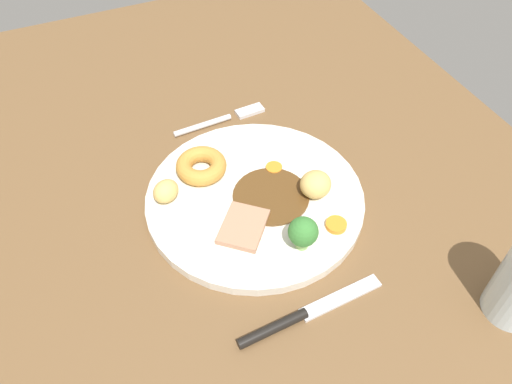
{
  "coord_description": "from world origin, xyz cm",
  "views": [
    {
      "loc": [
        41.75,
        -19.59,
        56.07
      ],
      "look_at": [
        0.38,
        -1.28,
        6.0
      ],
      "focal_mm": 35.74,
      "sensor_mm": 36.0,
      "label": 1
    }
  ],
  "objects_px": {
    "knife": "(299,317)",
    "fork": "(222,119)",
    "dinner_plate": "(256,200)",
    "carrot_coin_front": "(336,225)",
    "yorkshire_pudding": "(201,166)",
    "carrot_coin_back": "(274,168)",
    "roast_potato_left": "(166,191)",
    "meat_slice_main": "(243,227)",
    "roast_potato_right": "(316,184)",
    "broccoli_floret": "(303,232)"
  },
  "relations": [
    {
      "from": "roast_potato_left",
      "to": "broccoli_floret",
      "type": "relative_size",
      "value": 0.78
    },
    {
      "from": "carrot_coin_front",
      "to": "carrot_coin_back",
      "type": "relative_size",
      "value": 1.17
    },
    {
      "from": "roast_potato_right",
      "to": "knife",
      "type": "bearing_deg",
      "value": -33.63
    },
    {
      "from": "roast_potato_left",
      "to": "fork",
      "type": "distance_m",
      "value": 0.19
    },
    {
      "from": "knife",
      "to": "fork",
      "type": "bearing_deg",
      "value": 79.27
    },
    {
      "from": "dinner_plate",
      "to": "carrot_coin_front",
      "type": "relative_size",
      "value": 10.86
    },
    {
      "from": "roast_potato_left",
      "to": "fork",
      "type": "relative_size",
      "value": 0.24
    },
    {
      "from": "carrot_coin_back",
      "to": "dinner_plate",
      "type": "bearing_deg",
      "value": -49.26
    },
    {
      "from": "roast_potato_right",
      "to": "dinner_plate",
      "type": "bearing_deg",
      "value": -109.18
    },
    {
      "from": "dinner_plate",
      "to": "roast_potato_right",
      "type": "relative_size",
      "value": 6.92
    },
    {
      "from": "roast_potato_right",
      "to": "broccoli_floret",
      "type": "xyz_separation_m",
      "value": [
        0.07,
        -0.06,
        0.01
      ]
    },
    {
      "from": "meat_slice_main",
      "to": "yorkshire_pudding",
      "type": "relative_size",
      "value": 0.95
    },
    {
      "from": "fork",
      "to": "knife",
      "type": "distance_m",
      "value": 0.36
    },
    {
      "from": "roast_potato_left",
      "to": "meat_slice_main",
      "type": "bearing_deg",
      "value": 39.82
    },
    {
      "from": "roast_potato_right",
      "to": "carrot_coin_back",
      "type": "bearing_deg",
      "value": -155.07
    },
    {
      "from": "yorkshire_pudding",
      "to": "carrot_coin_front",
      "type": "xyz_separation_m",
      "value": [
        0.16,
        0.12,
        -0.01
      ]
    },
    {
      "from": "dinner_plate",
      "to": "carrot_coin_back",
      "type": "relative_size",
      "value": 12.66
    },
    {
      "from": "carrot_coin_back",
      "to": "broccoli_floret",
      "type": "xyz_separation_m",
      "value": [
        0.13,
        -0.03,
        0.02
      ]
    },
    {
      "from": "dinner_plate",
      "to": "fork",
      "type": "relative_size",
      "value": 1.92
    },
    {
      "from": "roast_potato_right",
      "to": "carrot_coin_front",
      "type": "distance_m",
      "value": 0.06
    },
    {
      "from": "dinner_plate",
      "to": "yorkshire_pudding",
      "type": "height_order",
      "value": "yorkshire_pudding"
    },
    {
      "from": "meat_slice_main",
      "to": "fork",
      "type": "relative_size",
      "value": 0.44
    },
    {
      "from": "roast_potato_left",
      "to": "roast_potato_right",
      "type": "height_order",
      "value": "roast_potato_right"
    },
    {
      "from": "dinner_plate",
      "to": "knife",
      "type": "distance_m",
      "value": 0.18
    },
    {
      "from": "roast_potato_left",
      "to": "carrot_coin_front",
      "type": "relative_size",
      "value": 1.36
    },
    {
      "from": "carrot_coin_back",
      "to": "knife",
      "type": "distance_m",
      "value": 0.23
    },
    {
      "from": "carrot_coin_front",
      "to": "broccoli_floret",
      "type": "relative_size",
      "value": 0.58
    },
    {
      "from": "roast_potato_right",
      "to": "carrot_coin_front",
      "type": "bearing_deg",
      "value": -1.94
    },
    {
      "from": "broccoli_floret",
      "to": "carrot_coin_front",
      "type": "bearing_deg",
      "value": 99.72
    },
    {
      "from": "roast_potato_right",
      "to": "carrot_coin_front",
      "type": "relative_size",
      "value": 1.57
    },
    {
      "from": "yorkshire_pudding",
      "to": "roast_potato_left",
      "type": "bearing_deg",
      "value": -63.89
    },
    {
      "from": "meat_slice_main",
      "to": "yorkshire_pudding",
      "type": "distance_m",
      "value": 0.12
    },
    {
      "from": "meat_slice_main",
      "to": "knife",
      "type": "distance_m",
      "value": 0.14
    },
    {
      "from": "roast_potato_right",
      "to": "carrot_coin_front",
      "type": "height_order",
      "value": "roast_potato_right"
    },
    {
      "from": "roast_potato_left",
      "to": "knife",
      "type": "relative_size",
      "value": 0.2
    },
    {
      "from": "carrot_coin_front",
      "to": "knife",
      "type": "bearing_deg",
      "value": -47.63
    },
    {
      "from": "broccoli_floret",
      "to": "knife",
      "type": "relative_size",
      "value": 0.25
    },
    {
      "from": "carrot_coin_front",
      "to": "dinner_plate",
      "type": "bearing_deg",
      "value": -140.19
    },
    {
      "from": "meat_slice_main",
      "to": "carrot_coin_back",
      "type": "xyz_separation_m",
      "value": [
        -0.08,
        0.08,
        -0.0
      ]
    },
    {
      "from": "roast_potato_right",
      "to": "carrot_coin_back",
      "type": "height_order",
      "value": "roast_potato_right"
    },
    {
      "from": "carrot_coin_back",
      "to": "knife",
      "type": "xyz_separation_m",
      "value": [
        0.22,
        -0.07,
        -0.01
      ]
    },
    {
      "from": "meat_slice_main",
      "to": "roast_potato_right",
      "type": "relative_size",
      "value": 1.58
    },
    {
      "from": "dinner_plate",
      "to": "roast_potato_left",
      "type": "bearing_deg",
      "value": -112.44
    },
    {
      "from": "dinner_plate",
      "to": "fork",
      "type": "height_order",
      "value": "dinner_plate"
    },
    {
      "from": "roast_potato_right",
      "to": "fork",
      "type": "xyz_separation_m",
      "value": [
        -0.21,
        -0.05,
        -0.03
      ]
    },
    {
      "from": "yorkshire_pudding",
      "to": "carrot_coin_back",
      "type": "height_order",
      "value": "yorkshire_pudding"
    },
    {
      "from": "meat_slice_main",
      "to": "roast_potato_left",
      "type": "bearing_deg",
      "value": -140.18
    },
    {
      "from": "dinner_plate",
      "to": "yorkshire_pudding",
      "type": "distance_m",
      "value": 0.09
    },
    {
      "from": "meat_slice_main",
      "to": "knife",
      "type": "relative_size",
      "value": 0.36
    },
    {
      "from": "knife",
      "to": "yorkshire_pudding",
      "type": "bearing_deg",
      "value": 92.37
    }
  ]
}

